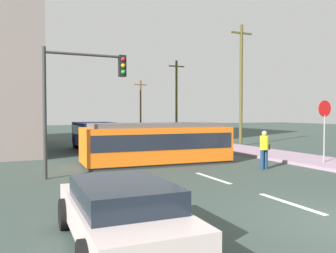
# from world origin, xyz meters

# --- Properties ---
(ground_plane) EXTENTS (120.00, 120.00, 0.00)m
(ground_plane) POSITION_xyz_m (0.00, 10.00, 0.00)
(ground_plane) COLOR #36443E
(lane_stripe_1) EXTENTS (0.16, 2.40, 0.01)m
(lane_stripe_1) POSITION_xyz_m (0.00, 2.00, 0.01)
(lane_stripe_1) COLOR silver
(lane_stripe_1) RESTS_ON ground
(lane_stripe_2) EXTENTS (0.16, 2.40, 0.01)m
(lane_stripe_2) POSITION_xyz_m (0.00, 6.00, 0.01)
(lane_stripe_2) COLOR silver
(lane_stripe_2) RESTS_ON ground
(lane_stripe_3) EXTENTS (0.16, 2.40, 0.01)m
(lane_stripe_3) POSITION_xyz_m (0.00, 16.24, 0.01)
(lane_stripe_3) COLOR silver
(lane_stripe_3) RESTS_ON ground
(lane_stripe_4) EXTENTS (0.16, 2.40, 0.01)m
(lane_stripe_4) POSITION_xyz_m (0.00, 22.24, 0.01)
(lane_stripe_4) COLOR silver
(lane_stripe_4) RESTS_ON ground
(streetcar_tram) EXTENTS (7.02, 2.76, 1.96)m
(streetcar_tram) POSITION_xyz_m (-0.55, 10.24, 1.01)
(streetcar_tram) COLOR orange
(streetcar_tram) RESTS_ON ground
(city_bus) EXTENTS (2.59, 5.20, 1.81)m
(city_bus) POSITION_xyz_m (-1.78, 17.90, 1.03)
(city_bus) COLOR navy
(city_bus) RESTS_ON ground
(pedestrian_crossing) EXTENTS (0.51, 0.36, 1.67)m
(pedestrian_crossing) POSITION_xyz_m (3.13, 6.91, 0.94)
(pedestrian_crossing) COLOR navy
(pedestrian_crossing) RESTS_ON ground
(parked_sedan_near) EXTENTS (1.97, 4.25, 1.19)m
(parked_sedan_near) POSITION_xyz_m (-4.96, 0.97, 0.62)
(parked_sedan_near) COLOR beige
(parked_sedan_near) RESTS_ON ground
(stop_sign) EXTENTS (0.76, 0.07, 2.88)m
(stop_sign) POSITION_xyz_m (6.47, 6.75, 2.19)
(stop_sign) COLOR gray
(stop_sign) RESTS_ON sidewalk_curb_right
(traffic_light_mast) EXTENTS (3.14, 0.33, 4.84)m
(traffic_light_mast) POSITION_xyz_m (-4.47, 8.27, 3.43)
(traffic_light_mast) COLOR #333333
(traffic_light_mast) RESTS_ON ground
(utility_pole_mid) EXTENTS (1.80, 0.24, 8.96)m
(utility_pole_mid) POSITION_xyz_m (8.70, 16.44, 4.67)
(utility_pole_mid) COLOR brown
(utility_pole_mid) RESTS_ON ground
(utility_pole_far) EXTENTS (1.80, 0.24, 8.06)m
(utility_pole_far) POSITION_xyz_m (9.14, 28.70, 4.21)
(utility_pole_far) COLOR #4A491F
(utility_pole_far) RESTS_ON ground
(utility_pole_distant) EXTENTS (1.80, 0.24, 7.01)m
(utility_pole_distant) POSITION_xyz_m (9.29, 40.81, 3.68)
(utility_pole_distant) COLOR brown
(utility_pole_distant) RESTS_ON ground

